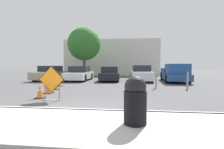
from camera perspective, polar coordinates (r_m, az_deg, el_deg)
name	(u,v)px	position (r m, az deg, el deg)	size (l,w,h in m)	color
ground_plane	(111,82)	(15.41, -0.26, -2.54)	(96.00, 96.00, 0.00)	#4C4C4F
sidewalk_strip	(56,124)	(4.59, -17.75, -15.29)	(22.03, 2.52, 0.14)	#ADAAA3
curb_lip	(74,111)	(5.72, -12.45, -11.54)	(22.03, 0.20, 0.14)	#ADAAA3
road_closed_sign	(52,82)	(7.80, -19.12, -2.38)	(1.12, 0.20, 1.47)	black
traffic_cone_nearest	(40,90)	(8.62, -22.44, -4.68)	(0.39, 0.39, 0.78)	black
traffic_cone_second	(48,86)	(9.94, -20.27, -3.65)	(0.52, 0.52, 0.77)	black
traffic_cone_third	(55,84)	(11.38, -18.17, -2.98)	(0.47, 0.47, 0.69)	black
traffic_cone_fourth	(59,81)	(12.93, -16.93, -1.97)	(0.45, 0.45, 0.82)	black
parked_car_nearest	(50,74)	(18.47, -19.48, 0.30)	(2.05, 4.58, 1.45)	#A39984
parked_car_second	(80,74)	(17.40, -10.56, 0.22)	(2.01, 4.45, 1.41)	white
parked_car_third	(110,74)	(16.86, -0.70, 0.08)	(2.01, 4.23, 1.36)	black
parked_car_fourth	(141,74)	(16.68, 9.52, 0.21)	(1.99, 4.17, 1.49)	silver
pickup_truck	(175,74)	(16.65, 19.90, 0.23)	(2.15, 5.19, 1.62)	navy
trash_bin	(135,100)	(4.11, 7.59, -8.20)	(0.53, 0.53, 1.12)	black
bollard_nearest	(156,80)	(11.64, 14.16, -1.79)	(0.12, 0.12, 1.02)	gray
bollard_second	(188,80)	(12.06, 23.46, -1.64)	(0.12, 0.12, 1.08)	gray
building_facade_backdrop	(112,58)	(27.79, 0.16, 5.41)	(14.09, 5.00, 5.28)	beige
street_tree_behind_lot	(84,44)	(21.91, -9.08, 9.80)	(4.03, 4.03, 6.11)	#513823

